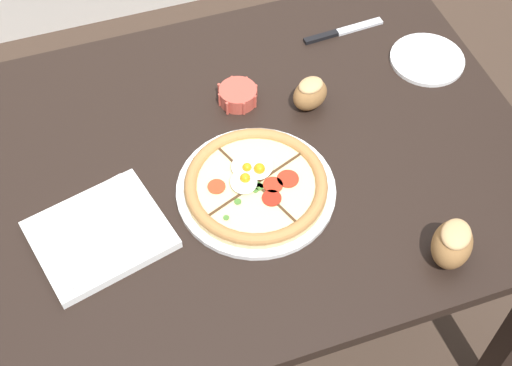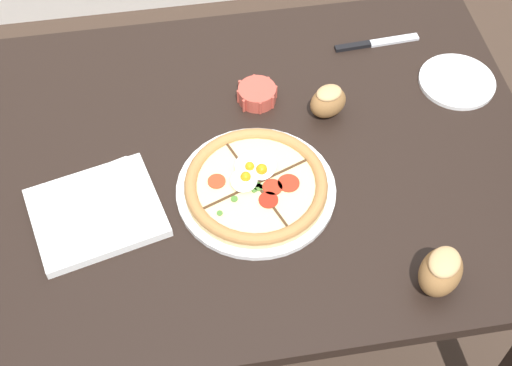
{
  "view_description": "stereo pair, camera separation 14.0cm",
  "coord_description": "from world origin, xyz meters",
  "px_view_note": "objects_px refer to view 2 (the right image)",
  "views": [
    {
      "loc": [
        -0.28,
        -0.89,
        1.92
      ],
      "look_at": [
        -0.01,
        -0.09,
        0.79
      ],
      "focal_mm": 50.0,
      "sensor_mm": 36.0,
      "label": 1
    },
    {
      "loc": [
        -0.14,
        -0.92,
        1.92
      ],
      "look_at": [
        -0.01,
        -0.09,
        0.79
      ],
      "focal_mm": 50.0,
      "sensor_mm": 36.0,
      "label": 2
    }
  ],
  "objects_px": {
    "napkin_folded": "(96,211)",
    "side_saucer": "(457,81)",
    "pizza": "(256,186)",
    "ramekin_bowl": "(257,94)",
    "bread_piece_mid": "(441,271)",
    "knife_main": "(376,43)",
    "dining_table": "(253,186)",
    "bread_piece_near": "(328,101)"
  },
  "relations": [
    {
      "from": "dining_table",
      "to": "bread_piece_near",
      "type": "bearing_deg",
      "value": 27.16
    },
    {
      "from": "knife_main",
      "to": "napkin_folded",
      "type": "bearing_deg",
      "value": -153.26
    },
    {
      "from": "bread_piece_mid",
      "to": "bread_piece_near",
      "type": "bearing_deg",
      "value": 103.35
    },
    {
      "from": "pizza",
      "to": "bread_piece_near",
      "type": "distance_m",
      "value": 0.26
    },
    {
      "from": "side_saucer",
      "to": "dining_table",
      "type": "bearing_deg",
      "value": -164.66
    },
    {
      "from": "napkin_folded",
      "to": "side_saucer",
      "type": "height_order",
      "value": "napkin_folded"
    },
    {
      "from": "pizza",
      "to": "bread_piece_near",
      "type": "relative_size",
      "value": 3.26
    },
    {
      "from": "pizza",
      "to": "side_saucer",
      "type": "distance_m",
      "value": 0.55
    },
    {
      "from": "ramekin_bowl",
      "to": "bread_piece_mid",
      "type": "bearing_deg",
      "value": -63.85
    },
    {
      "from": "dining_table",
      "to": "napkin_folded",
      "type": "bearing_deg",
      "value": -162.84
    },
    {
      "from": "bread_piece_near",
      "to": "bread_piece_mid",
      "type": "xyz_separation_m",
      "value": [
        0.11,
        -0.44,
        0.01
      ]
    },
    {
      "from": "dining_table",
      "to": "napkin_folded",
      "type": "relative_size",
      "value": 4.21
    },
    {
      "from": "bread_piece_mid",
      "to": "pizza",
      "type": "bearing_deg",
      "value": 138.5
    },
    {
      "from": "dining_table",
      "to": "pizza",
      "type": "bearing_deg",
      "value": -95.61
    },
    {
      "from": "ramekin_bowl",
      "to": "dining_table",
      "type": "bearing_deg",
      "value": -102.35
    },
    {
      "from": "bread_piece_mid",
      "to": "side_saucer",
      "type": "xyz_separation_m",
      "value": [
        0.21,
        0.49,
        -0.04
      ]
    },
    {
      "from": "pizza",
      "to": "bread_piece_near",
      "type": "xyz_separation_m",
      "value": [
        0.19,
        0.18,
        0.02
      ]
    },
    {
      "from": "pizza",
      "to": "knife_main",
      "type": "height_order",
      "value": "pizza"
    },
    {
      "from": "dining_table",
      "to": "napkin_folded",
      "type": "height_order",
      "value": "napkin_folded"
    },
    {
      "from": "dining_table",
      "to": "knife_main",
      "type": "bearing_deg",
      "value": 40.23
    },
    {
      "from": "bread_piece_near",
      "to": "bread_piece_mid",
      "type": "height_order",
      "value": "bread_piece_mid"
    },
    {
      "from": "pizza",
      "to": "napkin_folded",
      "type": "xyz_separation_m",
      "value": [
        -0.32,
        -0.01,
        -0.0
      ]
    },
    {
      "from": "bread_piece_mid",
      "to": "side_saucer",
      "type": "bearing_deg",
      "value": 67.1
    },
    {
      "from": "pizza",
      "to": "side_saucer",
      "type": "height_order",
      "value": "pizza"
    },
    {
      "from": "ramekin_bowl",
      "to": "knife_main",
      "type": "xyz_separation_m",
      "value": [
        0.31,
        0.13,
        -0.01
      ]
    },
    {
      "from": "ramekin_bowl",
      "to": "bread_piece_near",
      "type": "height_order",
      "value": "bread_piece_near"
    },
    {
      "from": "dining_table",
      "to": "side_saucer",
      "type": "bearing_deg",
      "value": 15.34
    },
    {
      "from": "dining_table",
      "to": "ramekin_bowl",
      "type": "xyz_separation_m",
      "value": [
        0.03,
        0.16,
        0.13
      ]
    },
    {
      "from": "napkin_folded",
      "to": "side_saucer",
      "type": "bearing_deg",
      "value": 16.07
    },
    {
      "from": "napkin_folded",
      "to": "bread_piece_near",
      "type": "relative_size",
      "value": 2.9
    },
    {
      "from": "bread_piece_mid",
      "to": "knife_main",
      "type": "distance_m",
      "value": 0.64
    },
    {
      "from": "napkin_folded",
      "to": "bread_piece_mid",
      "type": "xyz_separation_m",
      "value": [
        0.61,
        -0.25,
        0.03
      ]
    },
    {
      "from": "napkin_folded",
      "to": "bread_piece_mid",
      "type": "height_order",
      "value": "bread_piece_mid"
    },
    {
      "from": "bread_piece_mid",
      "to": "knife_main",
      "type": "relative_size",
      "value": 0.59
    },
    {
      "from": "ramekin_bowl",
      "to": "side_saucer",
      "type": "relative_size",
      "value": 0.53
    },
    {
      "from": "napkin_folded",
      "to": "knife_main",
      "type": "relative_size",
      "value": 1.38
    },
    {
      "from": "knife_main",
      "to": "bread_piece_mid",
      "type": "bearing_deg",
      "value": -98.66
    },
    {
      "from": "napkin_folded",
      "to": "bread_piece_mid",
      "type": "relative_size",
      "value": 2.33
    },
    {
      "from": "napkin_folded",
      "to": "bread_piece_near",
      "type": "distance_m",
      "value": 0.54
    },
    {
      "from": "pizza",
      "to": "napkin_folded",
      "type": "relative_size",
      "value": 1.12
    },
    {
      "from": "bread_piece_near",
      "to": "dining_table",
      "type": "bearing_deg",
      "value": -152.84
    },
    {
      "from": "napkin_folded",
      "to": "bread_piece_near",
      "type": "xyz_separation_m",
      "value": [
        0.5,
        0.19,
        0.02
      ]
    }
  ]
}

